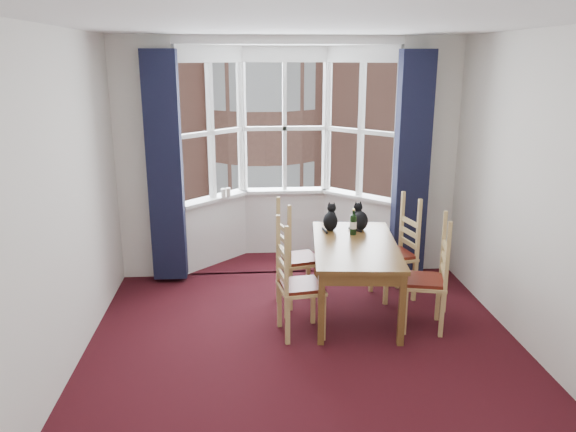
{
  "coord_description": "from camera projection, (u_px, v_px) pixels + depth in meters",
  "views": [
    {
      "loc": [
        -0.51,
        -4.26,
        2.55
      ],
      "look_at": [
        -0.1,
        1.05,
        1.05
      ],
      "focal_mm": 35.0,
      "sensor_mm": 36.0,
      "label": 1
    }
  ],
  "objects": [
    {
      "name": "chair_right_near",
      "position": [
        433.0,
        283.0,
        5.39
      ],
      "size": [
        0.49,
        0.5,
        0.92
      ],
      "color": "tan",
      "rests_on": "floor"
    },
    {
      "name": "wall_right",
      "position": [
        554.0,
        204.0,
        4.58
      ],
      "size": [
        0.0,
        4.5,
        4.5
      ],
      "primitive_type": "plane",
      "rotation": [
        1.57,
        0.0,
        -1.57
      ],
      "color": "silver",
      "rests_on": "floor"
    },
    {
      "name": "chair_right_far",
      "position": [
        401.0,
        255.0,
        6.15
      ],
      "size": [
        0.48,
        0.5,
        0.92
      ],
      "color": "tan",
      "rests_on": "floor"
    },
    {
      "name": "wine_bottle",
      "position": [
        353.0,
        223.0,
        5.95
      ],
      "size": [
        0.07,
        0.07,
        0.28
      ],
      "color": "black",
      "rests_on": "dining_table"
    },
    {
      "name": "curtain_left",
      "position": [
        165.0,
        168.0,
        6.33
      ],
      "size": [
        0.38,
        0.22,
        2.6
      ],
      "primitive_type": "cube",
      "color": "#161933",
      "rests_on": "floor"
    },
    {
      "name": "floor",
      "position": [
        309.0,
        366.0,
        4.82
      ],
      "size": [
        4.5,
        4.5,
        0.0
      ],
      "primitive_type": "plane",
      "color": "black",
      "rests_on": "ground"
    },
    {
      "name": "wall_left",
      "position": [
        52.0,
        214.0,
        4.29
      ],
      "size": [
        0.0,
        4.5,
        4.5
      ],
      "primitive_type": "plane",
      "rotation": [
        1.57,
        0.0,
        1.57
      ],
      "color": "silver",
      "rests_on": "floor"
    },
    {
      "name": "chair_left_far",
      "position": [
        292.0,
        261.0,
        5.96
      ],
      "size": [
        0.49,
        0.51,
        0.92
      ],
      "color": "tan",
      "rests_on": "floor"
    },
    {
      "name": "curtain_right",
      "position": [
        411.0,
        165.0,
        6.54
      ],
      "size": [
        0.38,
        0.22,
        2.6
      ],
      "primitive_type": "cube",
      "color": "#161933",
      "rests_on": "floor"
    },
    {
      "name": "bay_window",
      "position": [
        286.0,
        153.0,
        7.08
      ],
      "size": [
        2.76,
        0.94,
        2.8
      ],
      "color": "white",
      "rests_on": "floor"
    },
    {
      "name": "wall_back_pier_left",
      "position": [
        147.0,
        161.0,
        6.47
      ],
      "size": [
        0.7,
        0.12,
        2.8
      ],
      "primitive_type": "cube",
      "color": "silver",
      "rests_on": "floor"
    },
    {
      "name": "tenement_building",
      "position": [
        260.0,
        89.0,
        17.83
      ],
      "size": [
        18.4,
        7.8,
        15.2
      ],
      "color": "#965E4D",
      "rests_on": "street"
    },
    {
      "name": "dining_table",
      "position": [
        355.0,
        251.0,
        5.71
      ],
      "size": [
        0.98,
        1.63,
        0.74
      ],
      "color": "brown",
      "rests_on": "floor"
    },
    {
      "name": "street",
      "position": [
        254.0,
        191.0,
        37.39
      ],
      "size": [
        80.0,
        80.0,
        0.0
      ],
      "primitive_type": "plane",
      "color": "#333335",
      "rests_on": "ground"
    },
    {
      "name": "candle_short",
      "position": [
        228.0,
        192.0,
        7.03
      ],
      "size": [
        0.06,
        0.06,
        0.11
      ],
      "primitive_type": "cylinder",
      "color": "white",
      "rests_on": "bay_window"
    },
    {
      "name": "wall_back_pier_right",
      "position": [
        426.0,
        158.0,
        6.71
      ],
      "size": [
        0.7,
        0.12,
        2.8
      ],
      "primitive_type": "cube",
      "color": "silver",
      "rests_on": "floor"
    },
    {
      "name": "chair_left_near",
      "position": [
        291.0,
        288.0,
        5.26
      ],
      "size": [
        0.46,
        0.47,
        0.92
      ],
      "color": "tan",
      "rests_on": "floor"
    },
    {
      "name": "cat_left",
      "position": [
        331.0,
        220.0,
        6.11
      ],
      "size": [
        0.21,
        0.25,
        0.31
      ],
      "color": "black",
      "rests_on": "dining_table"
    },
    {
      "name": "candle_tall",
      "position": [
        223.0,
        193.0,
        7.0
      ],
      "size": [
        0.06,
        0.06,
        0.11
      ],
      "primitive_type": "cylinder",
      "color": "white",
      "rests_on": "bay_window"
    },
    {
      "name": "wall_near",
      "position": [
        375.0,
        353.0,
        2.28
      ],
      "size": [
        4.0,
        0.0,
        4.0
      ],
      "primitive_type": "plane",
      "rotation": [
        -1.57,
        0.0,
        0.0
      ],
      "color": "silver",
      "rests_on": "floor"
    },
    {
      "name": "cat_right",
      "position": [
        360.0,
        219.0,
        6.14
      ],
      "size": [
        0.21,
        0.25,
        0.31
      ],
      "color": "black",
      "rests_on": "dining_table"
    },
    {
      "name": "ceiling",
      "position": [
        313.0,
        22.0,
        4.05
      ],
      "size": [
        4.5,
        4.5,
        0.0
      ],
      "primitive_type": "plane",
      "rotation": [
        3.14,
        0.0,
        0.0
      ],
      "color": "white",
      "rests_on": "floor"
    }
  ]
}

